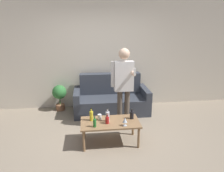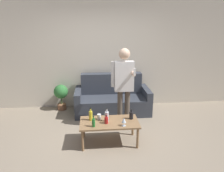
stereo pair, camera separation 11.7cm
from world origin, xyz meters
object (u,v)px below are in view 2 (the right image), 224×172
object	(u,v)px
couch	(112,99)
coffee_table	(109,124)
bottle_orange	(107,116)
person_standing_front	(124,82)

from	to	relation	value
couch	coffee_table	size ratio (longest dim) A/B	1.69
couch	bottle_orange	distance (m)	1.47
couch	person_standing_front	xyz separation A→B (m)	(0.16, -0.86, 0.68)
coffee_table	person_standing_front	bearing A→B (deg)	60.38
coffee_table	bottle_orange	bearing A→B (deg)	146.17
bottle_orange	coffee_table	bearing A→B (deg)	-33.83
couch	coffee_table	distance (m)	1.48
person_standing_front	bottle_orange	bearing A→B (deg)	-123.88
coffee_table	couch	bearing A→B (deg)	82.72
bottle_orange	person_standing_front	size ratio (longest dim) A/B	0.15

